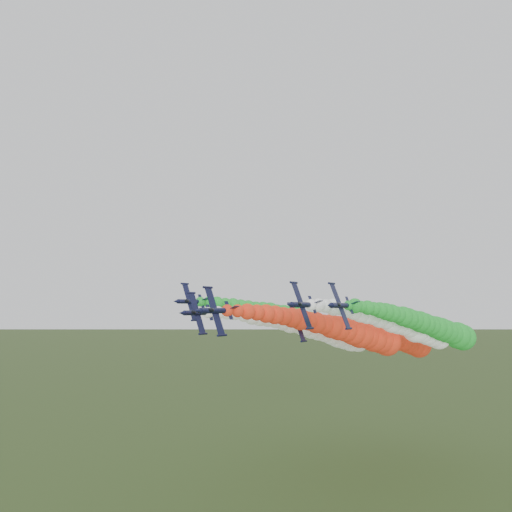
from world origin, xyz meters
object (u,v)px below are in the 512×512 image
object	(u,v)px
jet_outer_left	(308,321)
jet_outer_right	(436,328)
jet_inner_right	(407,327)
jet_inner_left	(325,332)
jet_lead	(352,332)
jet_trail	(394,338)

from	to	relation	value
jet_outer_left	jet_outer_right	xyz separation A→B (m)	(37.24, 0.56, -1.13)
jet_inner_right	jet_outer_left	size ratio (longest dim) A/B	0.99
jet_inner_left	jet_inner_right	xyz separation A→B (m)	(22.88, 0.83, 1.79)
jet_lead	jet_inner_right	bearing A→B (deg)	45.68
jet_outer_left	jet_trail	bearing A→B (deg)	32.92
jet_lead	jet_outer_left	size ratio (longest dim) A/B	1.00
jet_outer_right	jet_trail	xyz separation A→B (m)	(-15.60, 13.45, -3.77)
jet_inner_left	jet_inner_right	world-z (taller)	jet_inner_right
jet_outer_right	jet_trail	world-z (taller)	jet_outer_right
jet_lead	jet_inner_left	xyz separation A→B (m)	(-12.31, 10.00, -0.58)
jet_inner_left	jet_trail	bearing A→B (deg)	58.16
jet_outer_right	jet_trail	size ratio (longest dim) A/B	1.00
jet_inner_left	jet_inner_right	distance (m)	22.97
jet_lead	jet_outer_right	bearing A→B (deg)	46.82
jet_outer_left	jet_trail	world-z (taller)	jet_outer_left
jet_inner_right	jet_trail	distance (m)	22.55
jet_inner_left	jet_outer_left	bearing A→B (deg)	143.55
jet_lead	jet_inner_left	distance (m)	15.87
jet_inner_left	jet_outer_right	distance (m)	29.28
jet_lead	jet_inner_left	size ratio (longest dim) A/B	1.00
jet_lead	jet_inner_right	xyz separation A→B (m)	(10.57, 10.83, 1.21)
jet_inner_right	jet_trail	size ratio (longest dim) A/B	0.99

